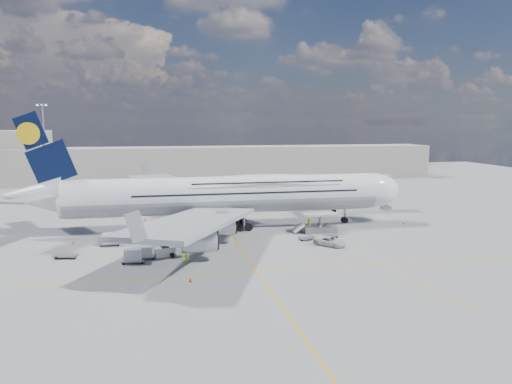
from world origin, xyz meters
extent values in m
plane|color=gray|center=(0.00, 0.00, 0.00)|extent=(300.00, 300.00, 0.00)
cube|color=#E2AD0B|center=(0.00, 0.00, 0.01)|extent=(0.25, 220.00, 0.01)
cube|color=#E2AD0B|center=(0.00, -20.00, 0.01)|extent=(120.00, 0.25, 0.01)
cube|color=#E2AD0B|center=(14.00, 10.00, 0.01)|extent=(14.16, 99.06, 0.01)
cylinder|color=white|center=(0.00, 10.00, 6.80)|extent=(62.00, 7.20, 7.20)
cylinder|color=#9EA0A5|center=(0.00, 10.00, 6.65)|extent=(60.76, 7.13, 7.13)
ellipsoid|color=white|center=(8.00, 10.00, 8.78)|extent=(36.00, 6.84, 3.76)
ellipsoid|color=white|center=(31.00, 10.00, 6.80)|extent=(11.52, 7.20, 7.20)
ellipsoid|color=black|center=(34.24, 10.00, 7.40)|extent=(3.84, 4.16, 1.44)
cone|color=white|center=(-35.50, 10.00, 7.60)|extent=(10.00, 6.84, 6.84)
cube|color=black|center=(-33.50, 10.00, 16.40)|extent=(11.02, 0.46, 14.61)
cylinder|color=yellow|center=(-35.60, 10.00, 18.90)|extent=(4.00, 0.60, 4.00)
cube|color=#999EA3|center=(-8.00, 30.00, 5.60)|extent=(25.49, 39.15, 3.35)
cube|color=#999EA3|center=(-8.00, -10.00, 5.60)|extent=(25.49, 39.15, 3.35)
cylinder|color=#B7BABF|center=(-3.00, 22.50, 3.20)|extent=(5.20, 3.50, 3.50)
cylinder|color=#B7BABF|center=(-7.50, 33.00, 3.20)|extent=(5.20, 3.50, 3.50)
cylinder|color=#B7BABF|center=(-3.00, -2.50, 3.20)|extent=(5.20, 3.50, 3.50)
cylinder|color=#B7BABF|center=(-7.50, -13.00, 3.20)|extent=(5.20, 3.50, 3.50)
cylinder|color=gray|center=(25.00, 10.00, 2.20)|extent=(0.44, 0.44, 3.80)
cylinder|color=black|center=(25.00, 10.00, 0.65)|extent=(1.30, 0.90, 1.30)
cylinder|color=gray|center=(0.00, 10.00, 2.20)|extent=(0.56, 0.56, 3.80)
cylinder|color=black|center=(0.00, 13.20, 0.75)|extent=(1.50, 0.90, 1.50)
cube|color=#B7B7BC|center=(25.00, 18.60, 7.10)|extent=(3.00, 10.00, 2.60)
cube|color=#B7B7BC|center=(33.00, 23.60, 7.10)|extent=(18.00, 3.00, 2.60)
cylinder|color=gray|center=(27.00, 21.60, 3.55)|extent=(0.80, 0.80, 7.10)
cylinder|color=black|center=(27.00, 21.60, 0.45)|extent=(0.90, 0.80, 0.90)
cylinder|color=gray|center=(41.00, 23.60, 3.55)|extent=(1.00, 1.00, 7.10)
cube|color=gray|center=(41.00, 23.60, 0.40)|extent=(2.00, 2.00, 0.80)
cylinder|color=#B7B7BC|center=(25.00, 14.80, 7.10)|extent=(3.60, 3.60, 2.80)
cube|color=silver|center=(17.00, 2.90, 3.50)|extent=(6.50, 3.20, 0.35)
cube|color=gray|center=(17.00, 2.90, 0.55)|extent=(6.50, 3.20, 1.10)
cube|color=gray|center=(17.00, 2.90, 2.05)|extent=(0.22, 1.99, 3.00)
cylinder|color=black|center=(14.40, 1.70, 0.35)|extent=(0.70, 0.30, 0.70)
cube|color=silver|center=(12.80, 2.90, 1.00)|extent=(2.16, 2.60, 1.60)
cylinder|color=gray|center=(-40.00, 45.00, 12.50)|extent=(0.70, 0.70, 25.00)
cube|color=gray|center=(-40.00, 45.00, 25.20)|extent=(3.00, 0.40, 0.60)
cube|color=#B2AD9E|center=(0.00, 95.00, 6.00)|extent=(180.00, 16.00, 12.00)
cube|color=#193814|center=(40.00, 140.00, 4.00)|extent=(160.00, 6.00, 8.00)
cube|color=gray|center=(-15.61, -9.75, 0.36)|extent=(3.22, 1.87, 0.19)
cylinder|color=black|center=(-16.85, -10.38, 0.23)|extent=(0.46, 0.19, 0.46)
cylinder|color=black|center=(-14.36, -9.13, 0.23)|extent=(0.46, 0.19, 0.46)
cube|color=silver|center=(-15.61, -9.75, 1.19)|extent=(2.39, 1.71, 1.56)
cube|color=gray|center=(-21.48, 0.10, 0.39)|extent=(3.45, 1.94, 0.20)
cylinder|color=black|center=(-22.83, -0.58, 0.25)|extent=(0.50, 0.20, 0.50)
cylinder|color=black|center=(-20.13, 0.77, 0.25)|extent=(0.50, 0.20, 0.50)
cube|color=silver|center=(-21.48, 0.10, 1.30)|extent=(2.55, 1.79, 1.69)
cube|color=gray|center=(-17.28, -11.64, 0.40)|extent=(3.44, 1.91, 0.20)
cylinder|color=black|center=(-18.64, -12.32, 0.25)|extent=(0.50, 0.20, 0.50)
cylinder|color=black|center=(-15.93, -10.97, 0.25)|extent=(0.50, 0.20, 0.50)
cube|color=silver|center=(-17.28, -11.64, 1.30)|extent=(2.53, 1.77, 1.69)
cube|color=gray|center=(-27.55, -6.77, 0.39)|extent=(3.70, 2.55, 0.20)
cylinder|color=black|center=(-28.90, -7.45, 0.25)|extent=(0.49, 0.20, 0.49)
cylinder|color=black|center=(-26.20, -6.10, 0.25)|extent=(0.49, 0.20, 0.49)
cube|color=gray|center=(17.46, -1.98, 0.30)|extent=(2.60, 1.39, 0.16)
cylinder|color=black|center=(16.42, -2.50, 0.19)|extent=(0.38, 0.16, 0.38)
cylinder|color=black|center=(18.50, -1.46, 0.19)|extent=(0.38, 0.16, 0.38)
cube|color=gray|center=(12.87, -2.80, 0.38)|extent=(3.64, 2.89, 0.19)
cylinder|color=black|center=(11.59, -3.45, 0.24)|extent=(0.47, 0.19, 0.47)
cylinder|color=black|center=(14.16, -2.16, 0.24)|extent=(0.47, 0.19, 0.47)
cube|color=silver|center=(-12.53, -9.07, 0.79)|extent=(3.43, 2.26, 1.46)
cube|color=black|center=(-12.53, -9.07, 1.69)|extent=(1.45, 1.60, 0.56)
cylinder|color=black|center=(-13.66, -9.69, 0.36)|extent=(0.72, 0.28, 0.72)
cylinder|color=black|center=(-11.41, -8.45, 0.36)|extent=(0.72, 0.28, 0.72)
cube|color=gray|center=(-9.45, 29.85, 0.88)|extent=(5.94, 2.86, 1.76)
cube|color=silver|center=(-10.07, 29.85, 2.55)|extent=(4.47, 2.74, 1.93)
cube|color=silver|center=(-7.26, 29.85, 1.67)|extent=(1.84, 2.22, 1.41)
cube|color=black|center=(-6.64, 29.85, 1.84)|extent=(0.37, 1.76, 0.79)
cylinder|color=black|center=(-7.52, 28.84, 0.48)|extent=(0.97, 0.31, 0.97)
cylinder|color=black|center=(-11.39, 30.86, 0.48)|extent=(0.97, 0.31, 0.97)
cube|color=red|center=(-10.07, 29.85, 1.93)|extent=(4.52, 2.79, 0.44)
cube|color=gray|center=(-22.23, 39.84, 1.04)|extent=(7.19, 4.32, 2.08)
cube|color=silver|center=(-22.96, 39.84, 3.02)|extent=(5.53, 3.91, 2.29)
cube|color=silver|center=(-19.64, 39.84, 1.98)|extent=(2.48, 2.83, 1.66)
cube|color=black|center=(-18.91, 39.84, 2.18)|extent=(0.74, 2.04, 0.94)
cylinder|color=black|center=(-19.95, 38.64, 0.57)|extent=(1.14, 0.36, 1.14)
cylinder|color=black|center=(-24.52, 41.03, 0.57)|extent=(1.14, 0.36, 1.14)
imported|color=silver|center=(15.22, -7.79, 0.78)|extent=(5.58, 6.01, 1.57)
imported|color=#95DA17|center=(19.15, 7.45, 0.75)|extent=(0.64, 0.64, 1.51)
imported|color=#DAEF19|center=(19.55, 4.14, 0.79)|extent=(0.96, 0.90, 1.58)
imported|color=#C5E317|center=(-19.17, 1.82, 0.87)|extent=(0.66, 1.10, 1.75)
imported|color=#C0E017|center=(16.28, 7.02, 0.99)|extent=(0.98, 1.14, 1.98)
imported|color=#B6E117|center=(-9.53, -13.59, 0.91)|extent=(1.29, 0.91, 1.81)
cone|color=red|center=(36.45, 6.27, 0.27)|extent=(0.42, 0.42, 0.54)
cube|color=red|center=(36.45, 6.27, 0.01)|extent=(0.37, 0.37, 0.03)
cone|color=red|center=(-15.92, 20.80, 0.30)|extent=(0.48, 0.48, 0.61)
cube|color=red|center=(-15.92, 20.80, 0.02)|extent=(0.41, 0.41, 0.03)
cone|color=red|center=(-8.63, 40.57, 0.26)|extent=(0.41, 0.41, 0.52)
cube|color=red|center=(-8.63, 40.57, 0.01)|extent=(0.36, 0.36, 0.03)
cone|color=red|center=(-14.20, -8.24, 0.26)|extent=(0.40, 0.40, 0.51)
cube|color=red|center=(-14.20, -8.24, 0.01)|extent=(0.35, 0.35, 0.03)
cone|color=red|center=(-9.55, -22.38, 0.30)|extent=(0.47, 0.47, 0.59)
cube|color=red|center=(-9.55, -22.38, 0.02)|extent=(0.40, 0.40, 0.03)
cone|color=red|center=(-27.79, 2.59, 0.28)|extent=(0.44, 0.44, 0.56)
cube|color=red|center=(-27.79, 2.59, 0.01)|extent=(0.38, 0.38, 0.03)
camera|label=1|loc=(-14.09, -86.32, 20.93)|focal=35.00mm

